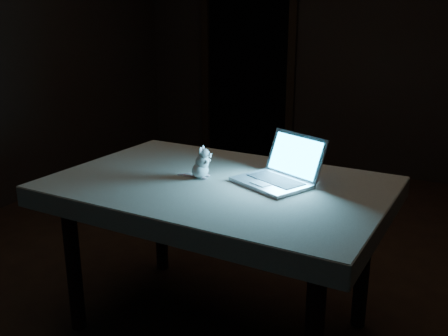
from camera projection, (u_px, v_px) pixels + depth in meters
The scene contains 7 objects.
floor at pixel (242, 284), 2.88m from camera, with size 5.00×5.00×0.00m, color black.
back_wall at pixel (356, 37), 4.64m from camera, with size 4.50×0.04×2.60m, color black.
doorway at pixel (248, 59), 5.18m from camera, with size 1.06×0.36×2.13m, color black, non-canonical shape.
table at pixel (219, 257), 2.39m from camera, with size 1.40×0.90×0.75m, color black, non-canonical shape.
tablecloth at pixel (218, 188), 2.33m from camera, with size 1.50×1.00×0.09m, color beige, non-canonical shape.
laptop at pixel (272, 161), 2.20m from camera, with size 0.32×0.28×0.22m, color #BCBCC1, non-canonical shape.
plush_mouse at pixel (200, 162), 2.30m from camera, with size 0.11×0.11×0.15m, color silver, non-canonical shape.
Camera 1 is at (1.06, -2.33, 1.48)m, focal length 40.00 mm.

